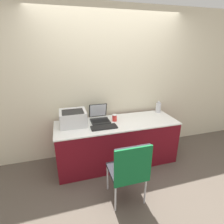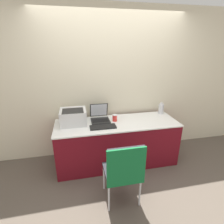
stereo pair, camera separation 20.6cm
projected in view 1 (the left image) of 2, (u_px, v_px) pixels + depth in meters
The scene contains 9 objects.
ground_plane at pixel (123, 172), 2.88m from camera, with size 14.00×14.00×0.00m, color brown.
wall_back at pixel (110, 85), 3.13m from camera, with size 8.00×0.05×2.60m.
table at pixel (117, 142), 3.05m from camera, with size 2.04×0.70×0.76m.
printer at pixel (73, 117), 2.78m from camera, with size 0.41×0.37×0.24m.
laptop_left at pixel (99, 117), 2.98m from camera, with size 0.31×0.34×0.27m.
external_keyboard at pixel (104, 127), 2.71m from camera, with size 0.41×0.17×0.02m.
coffee_cup at pixel (115, 118), 2.95m from camera, with size 0.08×0.08×0.11m.
metal_pitcher at pixel (158, 107), 3.33m from camera, with size 0.10×0.10×0.22m.
chair at pixel (130, 168), 2.13m from camera, with size 0.46×0.44×0.90m.
Camera 1 is at (-0.83, -2.20, 1.95)m, focal length 28.00 mm.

